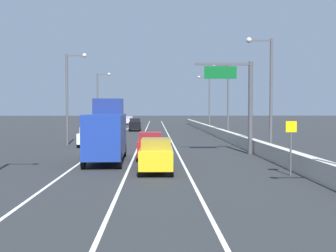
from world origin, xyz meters
name	(u,v)px	position (x,y,z in m)	size (l,w,h in m)	color
ground_plane	(157,131)	(0.00, 64.00, 0.00)	(320.00, 320.00, 0.00)	#26282B
lane_stripe_left	(120,134)	(-5.50, 55.00, 0.00)	(0.16, 130.00, 0.00)	silver
lane_stripe_center	(144,134)	(-2.00, 55.00, 0.00)	(0.16, 130.00, 0.00)	silver
lane_stripe_right	(168,134)	(1.50, 55.00, 0.00)	(0.16, 130.00, 0.00)	silver
jersey_barrier_right	(231,137)	(7.96, 40.00, 0.55)	(0.60, 120.00, 1.10)	#B2ADA3
overhead_sign_gantry	(241,96)	(6.62, 28.01, 4.73)	(4.68, 0.36, 7.50)	#47474C
speed_advisory_sign	(291,144)	(7.06, 16.99, 1.76)	(0.60, 0.11, 3.00)	#4C4C51
lamp_post_right_second	(268,87)	(8.52, 27.16, 5.38)	(2.14, 0.44, 9.29)	#4C4C51
lamp_post_right_third	(226,95)	(8.45, 46.08, 5.38)	(2.14, 0.44, 9.29)	#4C4C51
lamp_post_right_fourth	(208,99)	(8.59, 64.99, 5.38)	(2.14, 0.44, 9.29)	#4C4C51
lamp_post_left_mid	(70,92)	(-9.02, 36.95, 5.38)	(2.14, 0.44, 9.29)	#4C4C51
lamp_post_left_far	(99,98)	(-9.05, 59.64, 5.38)	(2.14, 0.44, 9.29)	#4C4C51
car_black_0	(135,125)	(-3.72, 63.88, 1.07)	(2.01, 4.61, 2.14)	black
car_white_1	(91,136)	(-6.73, 35.61, 0.97)	(2.00, 4.69, 1.93)	white
car_red_2	(150,146)	(-0.73, 24.76, 1.00)	(1.90, 4.27, 2.00)	red
car_yellow_3	(156,155)	(-0.32, 18.42, 0.99)	(1.98, 4.40, 1.99)	gold
car_silver_4	(130,120)	(-6.42, 93.54, 1.00)	(1.89, 4.41, 2.02)	#B7B7BC
box_truck	(106,133)	(-3.74, 23.32, 2.02)	(2.67, 8.05, 4.41)	navy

